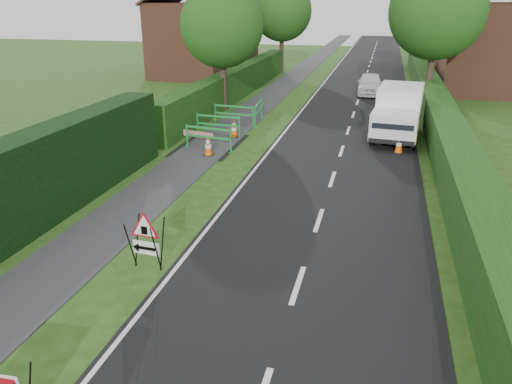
{
  "coord_description": "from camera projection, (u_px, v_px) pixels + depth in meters",
  "views": [
    {
      "loc": [
        3.92,
        -8.29,
        5.83
      ],
      "look_at": [
        0.87,
        3.74,
        1.0
      ],
      "focal_mm": 35.0,
      "sensor_mm": 36.0,
      "label": 1
    }
  ],
  "objects": [
    {
      "name": "tree_nw",
      "position": [
        222.0,
        26.0,
        26.19
      ],
      "size": [
        4.4,
        4.4,
        6.7
      ],
      "color": "#2D2116",
      "rests_on": "ground"
    },
    {
      "name": "ped_barrier_3",
      "position": [
        258.0,
        110.0,
        24.86
      ],
      "size": [
        0.51,
        2.08,
        1.0
      ],
      "rotation": [
        0.0,
        0.0,
        1.65
      ],
      "color": "#188835",
      "rests_on": "ground"
    },
    {
      "name": "hedge_east",
      "position": [
        436.0,
        131.0,
        23.47
      ],
      "size": [
        1.2,
        50.0,
        1.5
      ],
      "primitive_type": "cube",
      "color": "#14380F",
      "rests_on": "ground"
    },
    {
      "name": "redwhite_plank",
      "position": [
        199.0,
        145.0,
        21.25
      ],
      "size": [
        1.47,
        0.4,
        0.25
      ],
      "primitive_type": "cube",
      "rotation": [
        0.0,
        0.0,
        -0.24
      ],
      "color": "red",
      "rests_on": "ground"
    },
    {
      "name": "triangle_sign",
      "position": [
        144.0,
        236.0,
        11.21
      ],
      "size": [
        0.87,
        0.87,
        1.2
      ],
      "rotation": [
        0.0,
        0.0,
        -0.07
      ],
      "color": "black",
      "rests_on": "ground"
    },
    {
      "name": "traffic_cone_2",
      "position": [
        414.0,
        121.0,
        23.71
      ],
      "size": [
        0.38,
        0.38,
        0.79
      ],
      "color": "black",
      "rests_on": "ground"
    },
    {
      "name": "tree_ne",
      "position": [
        437.0,
        11.0,
        27.03
      ],
      "size": [
        5.2,
        5.2,
        7.79
      ],
      "color": "#2D2116",
      "rests_on": "ground"
    },
    {
      "name": "traffic_cone_0",
      "position": [
        399.0,
        144.0,
        19.97
      ],
      "size": [
        0.38,
        0.38,
        0.79
      ],
      "color": "black",
      "rests_on": "ground"
    },
    {
      "name": "house_east_b",
      "position": [
        481.0,
        33.0,
        44.64
      ],
      "size": [
        7.5,
        7.4,
        7.88
      ],
      "color": "brown",
      "rests_on": "ground"
    },
    {
      "name": "works_van",
      "position": [
        398.0,
        112.0,
        21.98
      ],
      "size": [
        2.3,
        4.94,
        2.18
      ],
      "rotation": [
        0.0,
        0.0,
        -0.09
      ],
      "color": "silver",
      "rests_on": "ground"
    },
    {
      "name": "tree_fw",
      "position": [
        282.0,
        11.0,
        40.51
      ],
      "size": [
        4.8,
        4.8,
        7.24
      ],
      "color": "#2D2116",
      "rests_on": "ground"
    },
    {
      "name": "road_surface",
      "position": [
        367.0,
        73.0,
        41.54
      ],
      "size": [
        6.0,
        90.0,
        0.02
      ],
      "primitive_type": "cube",
      "color": "black",
      "rests_on": "ground"
    },
    {
      "name": "ground",
      "position": [
        173.0,
        295.0,
        10.5
      ],
      "size": [
        120.0,
        120.0,
        0.0
      ],
      "primitive_type": "plane",
      "color": "#224313",
      "rests_on": "ground"
    },
    {
      "name": "hedge_west_far",
      "position": [
        237.0,
        97.0,
        31.52
      ],
      "size": [
        1.0,
        24.0,
        1.8
      ],
      "primitive_type": "cube",
      "color": "#14380F",
      "rests_on": "ground"
    },
    {
      "name": "traffic_cone_4",
      "position": [
        234.0,
        129.0,
        22.25
      ],
      "size": [
        0.38,
        0.38,
        0.79
      ],
      "color": "black",
      "rests_on": "ground"
    },
    {
      "name": "hatchback_car",
      "position": [
        370.0,
        84.0,
        32.11
      ],
      "size": [
        1.76,
        4.01,
        1.34
      ],
      "primitive_type": "imported",
      "rotation": [
        0.0,
        0.0,
        0.04
      ],
      "color": "silver",
      "rests_on": "ground"
    },
    {
      "name": "house_east_a",
      "position": [
        500.0,
        47.0,
        32.22
      ],
      "size": [
        7.5,
        7.4,
        7.88
      ],
      "color": "brown",
      "rests_on": "ground"
    },
    {
      "name": "traffic_cone_1",
      "position": [
        403.0,
        138.0,
        20.83
      ],
      "size": [
        0.38,
        0.38,
        0.79
      ],
      "color": "black",
      "rests_on": "ground"
    },
    {
      "name": "house_west",
      "position": [
        204.0,
        38.0,
        38.84
      ],
      "size": [
        7.5,
        7.4,
        7.88
      ],
      "color": "brown",
      "rests_on": "ground"
    },
    {
      "name": "ped_barrier_2",
      "position": [
        234.0,
        112.0,
        24.32
      ],
      "size": [
        2.08,
        0.55,
        1.0
      ],
      "rotation": [
        0.0,
        0.0,
        -0.1
      ],
      "color": "#188835",
      "rests_on": "ground"
    },
    {
      "name": "ped_barrier_0",
      "position": [
        208.0,
        135.0,
        20.25
      ],
      "size": [
        2.09,
        0.63,
        1.0
      ],
      "rotation": [
        0.0,
        0.0,
        -0.14
      ],
      "color": "#188835",
      "rests_on": "ground"
    },
    {
      "name": "footpath",
      "position": [
        302.0,
        71.0,
        42.8
      ],
      "size": [
        2.0,
        90.0,
        0.02
      ],
      "primitive_type": "cube",
      "color": "#2D2D30",
      "rests_on": "ground"
    },
    {
      "name": "tree_fe",
      "position": [
        420.0,
        19.0,
        41.83
      ],
      "size": [
        4.2,
        4.2,
        6.33
      ],
      "color": "#2D2116",
      "rests_on": "ground"
    },
    {
      "name": "traffic_cone_3",
      "position": [
        208.0,
        146.0,
        19.65
      ],
      "size": [
        0.38,
        0.38,
        0.79
      ],
      "color": "black",
      "rests_on": "ground"
    },
    {
      "name": "ped_barrier_1",
      "position": [
        218.0,
        123.0,
        22.27
      ],
      "size": [
        2.07,
        0.45,
        1.0
      ],
      "rotation": [
        0.0,
        0.0,
        -0.05
      ],
      "color": "#188835",
      "rests_on": "ground"
    }
  ]
}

